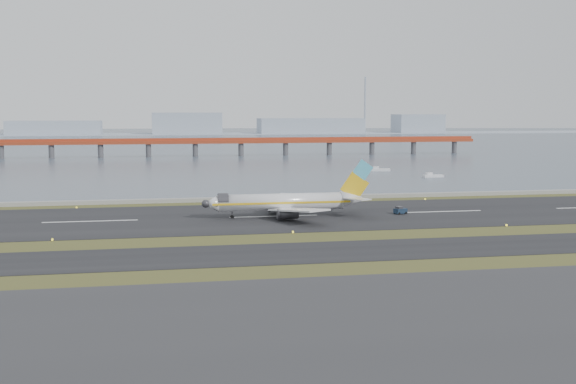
% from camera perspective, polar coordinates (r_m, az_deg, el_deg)
% --- Properties ---
extents(ground, '(1000.00, 1000.00, 0.00)m').
position_cam_1_polar(ground, '(133.50, 1.02, -3.81)').
color(ground, '#304117').
rests_on(ground, ground).
extents(apron_strip, '(1000.00, 50.00, 0.10)m').
position_cam_1_polar(apron_strip, '(81.86, 9.06, -10.46)').
color(apron_strip, '#2E2E31').
rests_on(apron_strip, ground).
extents(taxiway_strip, '(1000.00, 18.00, 0.10)m').
position_cam_1_polar(taxiway_strip, '(121.98, 2.18, -4.77)').
color(taxiway_strip, black).
rests_on(taxiway_strip, ground).
extents(runway_strip, '(1000.00, 45.00, 0.10)m').
position_cam_1_polar(runway_strip, '(162.59, -1.15, -1.94)').
color(runway_strip, black).
rests_on(runway_strip, ground).
extents(seawall, '(1000.00, 2.50, 1.00)m').
position_cam_1_polar(seawall, '(191.91, -2.65, -0.53)').
color(seawall, gray).
rests_on(seawall, ground).
extents(bay_water, '(1400.00, 800.00, 1.30)m').
position_cam_1_polar(bay_water, '(589.68, -8.20, 4.06)').
color(bay_water, '#465664').
rests_on(bay_water, ground).
extents(red_pier, '(260.00, 5.00, 10.20)m').
position_cam_1_polar(red_pier, '(381.84, -3.74, 3.95)').
color(red_pier, '#9D351A').
rests_on(red_pier, ground).
extents(far_shoreline, '(1400.00, 80.00, 60.50)m').
position_cam_1_polar(far_shoreline, '(749.89, -7.73, 5.02)').
color(far_shoreline, '#99A4B5').
rests_on(far_shoreline, ground).
extents(airliner, '(38.52, 32.89, 12.80)m').
position_cam_1_polar(airliner, '(161.21, -0.02, -0.79)').
color(airliner, silver).
rests_on(airliner, ground).
extents(pushback_tug, '(3.28, 2.54, 1.86)m').
position_cam_1_polar(pushback_tug, '(168.04, 8.86, -1.45)').
color(pushback_tug, '#152539').
rests_on(pushback_tug, ground).
extents(workboat_near, '(7.69, 3.03, 1.82)m').
position_cam_1_polar(workboat_near, '(263.59, 11.34, 1.27)').
color(workboat_near, white).
rests_on(workboat_near, ground).
extents(workboat_far, '(8.11, 3.68, 1.90)m').
position_cam_1_polar(workboat_far, '(287.77, 7.23, 1.77)').
color(workboat_far, white).
rests_on(workboat_far, ground).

